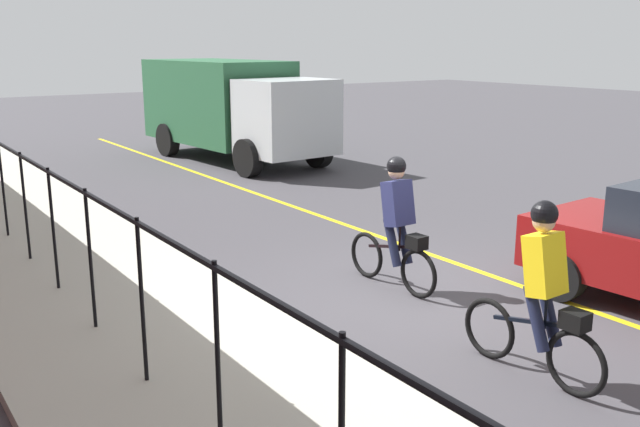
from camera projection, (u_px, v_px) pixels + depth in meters
ground_plane at (407, 298)px, 9.31m from camera, size 80.00×80.00×0.00m
lane_line_centre at (491, 275)px, 10.19m from camera, size 36.00×0.12×0.01m
sidewalk at (164, 355)px, 7.42m from camera, size 40.00×3.20×0.15m
iron_fence at (88, 228)px, 7.71m from camera, size 22.01×0.04×1.60m
cyclist_lead at (396, 224)px, 9.45m from camera, size 1.71×0.37×1.83m
cyclist_follow at (541, 292)px, 6.87m from camera, size 1.71×0.37×1.83m
box_truck_background at (232, 105)px, 19.85m from camera, size 6.86×2.91×2.78m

